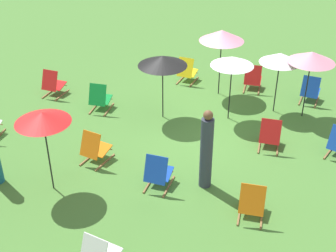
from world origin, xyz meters
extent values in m
plane|color=#477A33|center=(0.00, 0.00, 0.00)|extent=(40.00, 40.00, 0.00)
cylinder|color=olive|center=(-0.68, 5.01, 0.20)|extent=(0.44, 0.06, 0.03)
cube|color=olive|center=(-3.69, -0.08, 0.02)|extent=(0.18, 0.75, 0.04)
cube|color=olive|center=(3.95, 0.17, 0.02)|extent=(0.09, 0.76, 0.04)
cube|color=olive|center=(4.39, 0.20, 0.02)|extent=(0.09, 0.76, 0.04)
cube|color=red|center=(4.18, 0.08, 0.27)|extent=(0.51, 0.47, 0.13)
cube|color=red|center=(4.15, 0.38, 0.55)|extent=(0.50, 0.28, 0.57)
cylinder|color=olive|center=(4.19, -0.12, 0.20)|extent=(0.44, 0.06, 0.03)
cube|color=olive|center=(-2.52, 0.26, 0.02)|extent=(0.17, 0.75, 0.04)
cube|color=olive|center=(-2.09, 0.34, 0.02)|extent=(0.17, 0.75, 0.04)
cube|color=red|center=(-2.29, 0.20, 0.27)|extent=(0.55, 0.51, 0.13)
cube|color=red|center=(-2.34, 0.50, 0.55)|extent=(0.52, 0.33, 0.57)
cylinder|color=olive|center=(-2.25, 0.00, 0.20)|extent=(0.44, 0.10, 0.03)
cube|color=olive|center=(-1.26, -2.68, 0.02)|extent=(0.17, 0.75, 0.04)
cube|color=olive|center=(-0.82, -2.60, 0.02)|extent=(0.17, 0.75, 0.04)
cube|color=red|center=(-1.02, -2.74, 0.27)|extent=(0.55, 0.51, 0.13)
cube|color=red|center=(-1.08, -2.45, 0.55)|extent=(0.52, 0.33, 0.57)
cylinder|color=olive|center=(-0.99, -2.94, 0.20)|extent=(0.44, 0.10, 0.03)
cube|color=olive|center=(-2.98, -2.56, 0.02)|extent=(0.05, 0.76, 0.04)
cube|color=olive|center=(-2.54, -2.55, 0.02)|extent=(0.05, 0.76, 0.04)
cube|color=#1947B7|center=(-2.76, -2.66, 0.27)|extent=(0.49, 0.44, 0.13)
cube|color=#1947B7|center=(-2.76, -2.36, 0.55)|extent=(0.48, 0.26, 0.57)
cylinder|color=olive|center=(-2.75, -2.86, 0.20)|extent=(0.44, 0.04, 0.03)
cube|color=olive|center=(-2.81, 2.85, 0.02)|extent=(0.18, 0.75, 0.04)
cube|color=olive|center=(-2.38, 2.93, 0.02)|extent=(0.18, 0.75, 0.04)
cube|color=orange|center=(-2.58, 2.79, 0.27)|extent=(0.56, 0.52, 0.13)
cube|color=orange|center=(-2.64, 3.09, 0.55)|extent=(0.52, 0.34, 0.57)
cylinder|color=olive|center=(-2.54, 2.60, 0.20)|extent=(0.44, 0.11, 0.03)
cube|color=olive|center=(2.22, 0.34, 0.02)|extent=(0.18, 0.75, 0.04)
cube|color=olive|center=(2.66, 0.43, 0.02)|extent=(0.18, 0.75, 0.04)
cube|color=#148C38|center=(2.46, 0.29, 0.27)|extent=(0.55, 0.52, 0.13)
cube|color=#148C38|center=(2.40, 0.58, 0.55)|extent=(0.52, 0.33, 0.57)
cylinder|color=olive|center=(2.50, 0.09, 0.20)|extent=(0.44, 0.11, 0.03)
cube|color=olive|center=(-0.75, 2.77, 0.02)|extent=(0.12, 0.76, 0.04)
cube|color=olive|center=(-0.31, 2.82, 0.02)|extent=(0.12, 0.76, 0.04)
cube|color=#1947B7|center=(-0.52, 2.70, 0.27)|extent=(0.53, 0.48, 0.13)
cube|color=#1947B7|center=(-0.55, 2.99, 0.55)|extent=(0.50, 0.30, 0.57)
cylinder|color=olive|center=(-0.50, 2.50, 0.20)|extent=(0.44, 0.08, 0.03)
cube|color=olive|center=(0.97, 2.58, 0.02)|extent=(0.09, 0.76, 0.04)
cube|color=olive|center=(1.41, 2.55, 0.02)|extent=(0.09, 0.76, 0.04)
cube|color=orange|center=(1.18, 2.47, 0.27)|extent=(0.51, 0.46, 0.13)
cube|color=orange|center=(1.20, 2.77, 0.55)|extent=(0.50, 0.28, 0.57)
cylinder|color=olive|center=(1.17, 2.27, 0.20)|extent=(0.44, 0.06, 0.03)
cube|color=olive|center=(0.74, -2.34, 0.02)|extent=(0.05, 0.76, 0.04)
cube|color=olive|center=(1.18, -2.33, 0.02)|extent=(0.05, 0.76, 0.04)
cube|color=yellow|center=(0.97, -2.43, 0.27)|extent=(0.49, 0.44, 0.13)
cube|color=yellow|center=(0.96, -2.13, 0.55)|extent=(0.49, 0.26, 0.57)
cylinder|color=olive|center=(0.97, -2.63, 0.20)|extent=(0.44, 0.04, 0.03)
cylinder|color=black|center=(1.49, 3.84, 0.92)|extent=(0.03, 0.03, 1.84)
cone|color=red|center=(1.49, 3.84, 1.75)|extent=(1.12, 1.12, 0.22)
cylinder|color=black|center=(0.69, 0.05, 0.88)|extent=(0.03, 0.03, 1.75)
cone|color=black|center=(0.69, 0.05, 1.65)|extent=(1.28, 1.28, 0.26)
cylinder|color=black|center=(-0.95, -0.63, 0.88)|extent=(0.03, 0.03, 1.76)
cone|color=white|center=(-0.95, -0.63, 1.67)|extent=(1.11, 1.11, 0.24)
cylinder|color=black|center=(-2.74, -1.61, 0.92)|extent=(0.03, 0.03, 1.83)
cone|color=pink|center=(-2.74, -1.61, 1.72)|extent=(1.22, 1.22, 0.28)
cylinder|color=black|center=(-1.97, -1.55, 0.85)|extent=(0.03, 0.03, 1.69)
cone|color=white|center=(-1.97, -1.55, 1.59)|extent=(1.08, 1.08, 0.27)
cylinder|color=black|center=(-0.21, -1.93, 0.97)|extent=(0.03, 0.03, 1.94)
cone|color=pink|center=(-0.21, -1.93, 1.81)|extent=(1.27, 1.27, 0.31)
cylinder|color=#333847|center=(-1.42, 2.37, 0.82)|extent=(0.33, 0.33, 1.64)
sphere|color=brown|center=(-1.42, 2.37, 1.73)|extent=(0.20, 0.20, 0.20)
camera|label=1|loc=(-4.03, 9.89, 6.20)|focal=49.15mm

